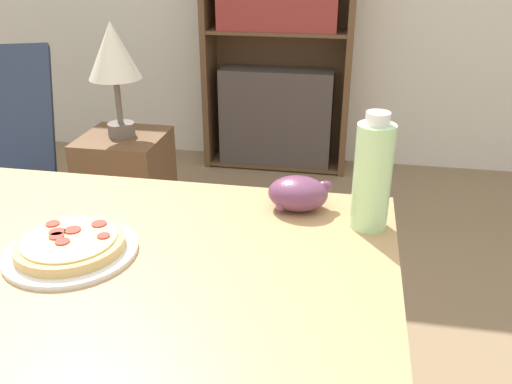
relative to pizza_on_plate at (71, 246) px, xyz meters
The scene contains 7 objects.
dining_table 0.14m from the pizza_on_plate, 64.29° to the right, with size 1.17×0.87×0.77m.
pizza_on_plate is the anchor object (origin of this frame).
grape_bunch 0.49m from the pizza_on_plate, 33.31° to the left, with size 0.14×0.10×0.08m.
drink_bottle 0.61m from the pizza_on_plate, 20.95° to the left, with size 0.08×0.08×0.25m.
bookshelf 2.41m from the pizza_on_plate, 88.86° to the left, with size 0.88×0.28×1.67m.
side_table 1.37m from the pizza_on_plate, 109.68° to the left, with size 0.34×0.34×0.58m.
table_lamp 1.28m from the pizza_on_plate, 109.68° to the left, with size 0.21×0.21×0.46m.
Camera 1 is at (0.49, -0.76, 1.32)m, focal length 38.00 mm.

